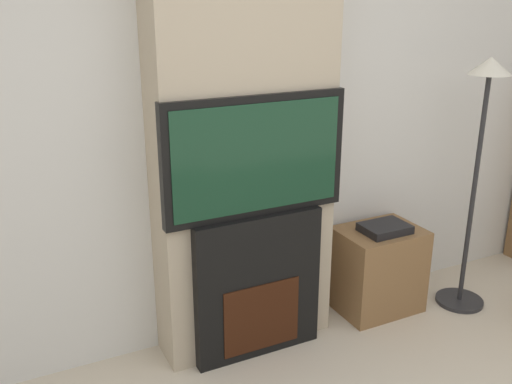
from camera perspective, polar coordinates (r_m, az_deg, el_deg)
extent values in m
cube|color=silver|center=(3.12, -2.59, 8.66)|extent=(6.00, 0.06, 2.70)
cube|color=tan|center=(2.96, -1.23, 8.12)|extent=(0.98, 0.28, 2.70)
cube|color=black|center=(3.16, 0.00, -9.25)|extent=(0.73, 0.14, 0.82)
cube|color=#33160A|center=(3.19, 0.60, -12.42)|extent=(0.45, 0.01, 0.40)
cube|color=black|center=(2.89, 0.00, 3.55)|extent=(1.00, 0.06, 0.63)
cube|color=#143823|center=(2.86, 0.29, 3.39)|extent=(0.92, 0.01, 0.55)
cylinder|color=#262628|center=(4.04, 19.65, -10.18)|extent=(0.30, 0.30, 0.03)
cylinder|color=#262628|center=(3.75, 20.91, -0.22)|extent=(0.03, 0.03, 1.46)
cone|color=silver|center=(3.58, 22.41, 11.60)|extent=(0.24, 0.24, 0.10)
cube|color=brown|center=(3.72, 12.06, -7.57)|extent=(0.51, 0.38, 0.54)
cube|color=black|center=(3.57, 12.76, -3.56)|extent=(0.28, 0.21, 0.05)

